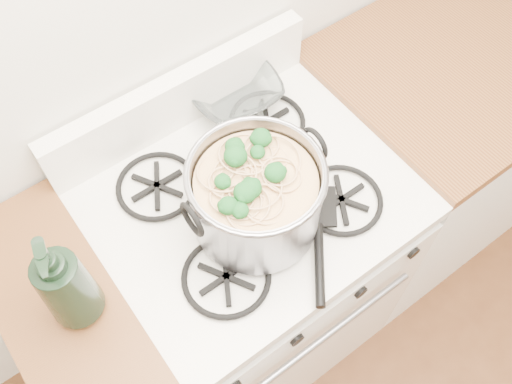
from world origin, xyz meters
The scene contains 7 objects.
gas_range centered at (0.00, 1.26, 0.44)m, with size 0.76×0.66×0.92m.
counter_left centered at (-0.51, 1.26, 0.46)m, with size 0.25×0.65×0.92m.
counter_right centered at (0.88, 1.26, 0.46)m, with size 1.00×0.65×0.92m.
stock_pot centered at (-0.03, 1.19, 1.02)m, with size 0.33×0.30×0.21m.
spatula centered at (0.10, 1.13, 0.94)m, with size 0.29×0.31×0.02m, color black, non-canonical shape.
glass_bowl centered at (0.14, 1.53, 0.94)m, with size 0.10×0.10×0.02m, color white.
bottle centered at (-0.46, 1.24, 1.07)m, with size 0.11×0.11×0.29m, color black.
Camera 1 is at (-0.42, 0.66, 2.10)m, focal length 40.00 mm.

